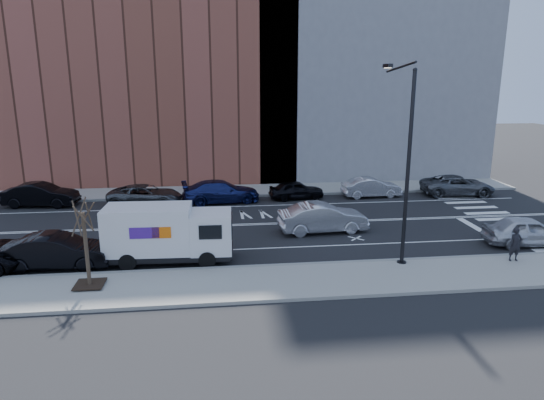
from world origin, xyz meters
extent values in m
plane|color=black|center=(0.00, 0.00, 0.00)|extent=(120.00, 120.00, 0.00)
cube|color=gray|center=(0.00, -8.80, 0.07)|extent=(44.00, 3.60, 0.15)
cube|color=gray|center=(0.00, 8.80, 0.07)|extent=(44.00, 3.60, 0.15)
cube|color=gray|center=(0.00, -7.00, 0.08)|extent=(44.00, 0.25, 0.17)
cube|color=gray|center=(0.00, 7.00, 0.08)|extent=(44.00, 0.25, 0.17)
cube|color=brown|center=(-8.00, 15.60, 11.00)|extent=(26.00, 10.00, 22.00)
cube|color=slate|center=(12.00, 15.60, 13.00)|extent=(20.00, 10.00, 26.00)
cylinder|color=black|center=(7.00, -7.40, 4.50)|extent=(0.18, 0.18, 9.00)
cylinder|color=black|center=(7.00, -7.40, 0.10)|extent=(0.44, 0.44, 0.20)
sphere|color=black|center=(7.00, -7.40, 8.95)|extent=(0.20, 0.20, 0.20)
cylinder|color=black|center=(7.00, -5.70, 9.10)|extent=(0.11, 3.49, 0.48)
cube|color=black|center=(7.00, -4.00, 9.20)|extent=(0.25, 0.80, 0.18)
cube|color=#FFF2CC|center=(7.00, -4.00, 9.10)|extent=(0.18, 0.55, 0.03)
cube|color=black|center=(-7.00, -8.40, 0.23)|extent=(1.20, 1.20, 0.04)
cylinder|color=#382B1E|center=(-7.00, -8.40, 1.75)|extent=(0.16, 0.16, 3.20)
cylinder|color=#382B1E|center=(-6.75, -8.40, 3.15)|extent=(0.06, 0.80, 1.44)
cylinder|color=#382B1E|center=(-6.92, -8.16, 3.15)|extent=(0.81, 0.31, 1.19)
cylinder|color=#382B1E|center=(-7.20, -8.25, 3.15)|extent=(0.58, 0.76, 1.50)
cylinder|color=#382B1E|center=(-7.20, -8.55, 3.15)|extent=(0.47, 0.61, 1.37)
cylinder|color=#382B1E|center=(-6.92, -8.64, 3.15)|extent=(0.72, 0.29, 1.13)
cube|color=black|center=(-4.00, -5.60, 0.43)|extent=(6.00, 2.23, 0.29)
cube|color=silver|center=(-1.90, -5.68, 1.48)|extent=(1.99, 2.13, 1.91)
cube|color=black|center=(-0.92, -5.72, 1.77)|extent=(0.12, 1.77, 0.91)
cube|color=black|center=(-1.94, -6.72, 1.77)|extent=(1.05, 0.08, 0.67)
cube|color=black|center=(-1.86, -4.64, 1.77)|extent=(1.05, 0.08, 0.67)
cube|color=black|center=(-0.96, -5.72, 0.53)|extent=(0.22, 1.92, 0.33)
cube|color=silver|center=(-4.86, -5.57, 1.67)|extent=(4.09, 2.26, 2.20)
cube|color=#47198C|center=(-4.90, -6.64, 1.82)|extent=(1.34, 0.07, 0.53)
cube|color=orange|center=(-4.13, -6.67, 1.82)|extent=(0.86, 0.05, 0.53)
cube|color=#47198C|center=(-4.82, -4.50, 1.82)|extent=(1.34, 0.07, 0.53)
cube|color=orange|center=(-4.05, -4.53, 1.82)|extent=(0.86, 0.05, 0.53)
cylinder|color=black|center=(-2.12, -6.63, 0.40)|extent=(0.81, 0.30, 0.80)
cylinder|color=black|center=(-2.05, -4.72, 0.40)|extent=(0.81, 0.30, 0.80)
cylinder|color=black|center=(-5.75, -6.49, 0.40)|extent=(0.81, 0.30, 0.80)
cylinder|color=black|center=(-5.68, -4.58, 0.40)|extent=(0.81, 0.30, 0.80)
imported|color=black|center=(-13.60, 5.98, 0.81)|extent=(5.06, 2.21, 1.62)
imported|color=#424549|center=(-6.51, 5.50, 0.70)|extent=(5.28, 2.84, 1.41)
imported|color=navy|center=(-1.29, 5.60, 0.79)|extent=(5.66, 2.82, 1.58)
imported|color=black|center=(4.20, 5.97, 0.67)|extent=(4.09, 1.95, 1.35)
imported|color=silver|center=(9.83, 5.94, 0.72)|extent=(4.41, 1.72, 1.43)
imported|color=#4F5157|center=(16.47, 5.73, 0.74)|extent=(5.59, 3.01, 1.49)
imported|color=#B5B5BA|center=(4.41, -1.90, 0.84)|extent=(5.19, 2.15, 1.67)
imported|color=black|center=(-9.02, -5.77, 0.81)|extent=(4.95, 1.84, 1.62)
imported|color=silver|center=(14.68, -5.39, 0.77)|extent=(4.64, 2.17, 1.54)
imported|color=black|center=(12.40, -7.79, 0.96)|extent=(0.61, 0.41, 1.63)
camera|label=1|loc=(-1.61, -27.99, 8.65)|focal=32.00mm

